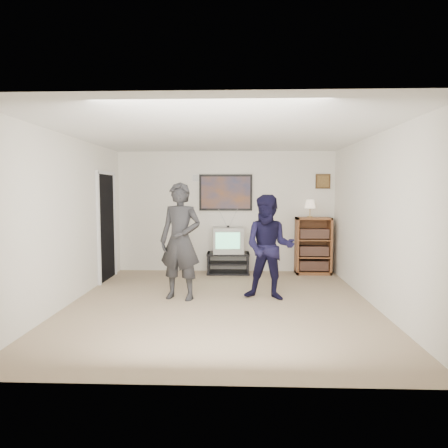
# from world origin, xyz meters

# --- Properties ---
(room_shell) EXTENTS (4.51, 5.00, 2.51)m
(room_shell) POSITION_xyz_m (0.00, 0.35, 1.25)
(room_shell) COLOR #866D55
(room_shell) RESTS_ON ground
(media_stand) EXTENTS (0.86, 0.49, 0.43)m
(media_stand) POSITION_xyz_m (0.06, 2.23, 0.21)
(media_stand) COLOR black
(media_stand) RESTS_ON room_shell
(crt_television) EXTENTS (0.65, 0.56, 0.52)m
(crt_television) POSITION_xyz_m (0.06, 2.23, 0.69)
(crt_television) COLOR #A4A5A0
(crt_television) RESTS_ON media_stand
(bookshelf) EXTENTS (0.70, 0.40, 1.15)m
(bookshelf) POSITION_xyz_m (1.78, 2.28, 0.58)
(bookshelf) COLOR brown
(bookshelf) RESTS_ON room_shell
(table_lamp) EXTENTS (0.23, 0.23, 0.36)m
(table_lamp) POSITION_xyz_m (1.71, 2.30, 1.33)
(table_lamp) COLOR beige
(table_lamp) RESTS_ON bookshelf
(person_tall) EXTENTS (0.75, 0.59, 1.82)m
(person_tall) POSITION_xyz_m (-0.63, 0.28, 0.91)
(person_tall) COLOR black
(person_tall) RESTS_ON room_shell
(person_short) EXTENTS (0.91, 0.77, 1.63)m
(person_short) POSITION_xyz_m (0.74, 0.31, 0.81)
(person_short) COLOR black
(person_short) RESTS_ON room_shell
(controller_left) EXTENTS (0.05, 0.12, 0.03)m
(controller_left) POSITION_xyz_m (-0.62, 0.54, 1.24)
(controller_left) COLOR white
(controller_left) RESTS_ON person_tall
(controller_right) EXTENTS (0.04, 0.12, 0.03)m
(controller_right) POSITION_xyz_m (0.71, 0.57, 1.08)
(controller_right) COLOR white
(controller_right) RESTS_ON person_short
(poster) EXTENTS (1.10, 0.03, 0.75)m
(poster) POSITION_xyz_m (0.00, 2.48, 1.65)
(poster) COLOR black
(poster) RESTS_ON room_shell
(air_vent) EXTENTS (0.28, 0.02, 0.14)m
(air_vent) POSITION_xyz_m (-0.55, 2.48, 1.95)
(air_vent) COLOR white
(air_vent) RESTS_ON room_shell
(small_picture) EXTENTS (0.30, 0.03, 0.30)m
(small_picture) POSITION_xyz_m (2.00, 2.48, 1.88)
(small_picture) COLOR #342110
(small_picture) RESTS_ON room_shell
(doorway) EXTENTS (0.03, 0.85, 2.00)m
(doorway) POSITION_xyz_m (-2.23, 1.60, 1.00)
(doorway) COLOR black
(doorway) RESTS_ON room_shell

